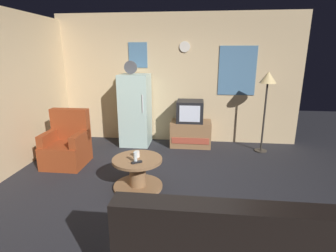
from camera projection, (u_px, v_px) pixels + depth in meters
ground_plane at (161, 194)px, 3.66m from camera, size 12.00×12.00×0.00m
wall_with_art at (177, 80)px, 5.64m from camera, size 5.20×0.12×2.72m
fridge at (135, 110)px, 5.52m from camera, size 0.60×0.62×1.77m
tv_stand at (191, 133)px, 5.55m from camera, size 0.84×0.53×0.53m
crt_tv at (190, 111)px, 5.42m from camera, size 0.54×0.51×0.44m
standing_lamp at (268, 84)px, 4.91m from camera, size 0.32×0.32×1.59m
coffee_table at (138, 173)px, 3.80m from camera, size 0.72×0.72×0.46m
wine_glass at (135, 157)px, 3.59m from camera, size 0.05×0.05×0.15m
mug_ceramic_white at (137, 154)px, 3.78m from camera, size 0.08×0.08×0.09m
remote_control at (137, 162)px, 3.58m from camera, size 0.15×0.12×0.02m
armchair at (67, 146)px, 4.61m from camera, size 0.68×0.68×0.96m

